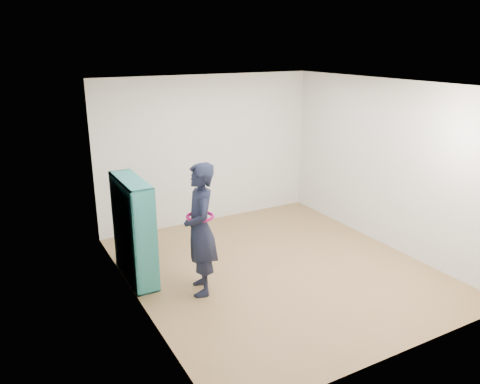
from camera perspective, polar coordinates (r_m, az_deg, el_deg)
floor at (r=6.85m, az=4.43°, el=-9.25°), size 4.50×4.50×0.00m
ceiling at (r=6.13m, az=5.02°, el=12.97°), size 4.50×4.50×0.00m
wall_left at (r=5.57m, az=-12.77°, el=-1.61°), size 0.02×4.50×2.60m
wall_right at (r=7.62m, az=17.39°, el=3.24°), size 0.02×4.50×2.60m
wall_back at (r=8.27m, az=-3.91°, el=5.12°), size 4.00×0.02×2.60m
wall_front at (r=4.77m, az=19.78°, el=-5.57°), size 4.00×0.02×2.60m
bookshelf at (r=6.45m, az=-12.98°, el=-4.75°), size 0.31×1.06×1.41m
person at (r=5.91m, az=-4.85°, el=-4.57°), size 0.57×0.72×1.72m
smartphone at (r=5.93m, az=-6.44°, el=-3.38°), size 0.03×0.10×0.13m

